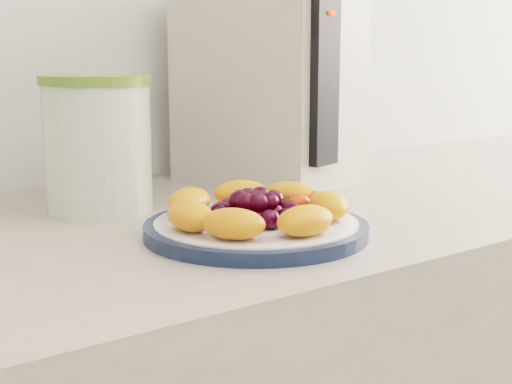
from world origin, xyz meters
TOP-DOWN VIEW (x-y plane):
  - plate_rim at (-0.11, 1.08)m, footprint 0.25×0.25m
  - plate_face at (-0.11, 1.08)m, footprint 0.23×0.23m
  - canister at (-0.20, 1.30)m, footprint 0.14×0.14m
  - canister_lid at (-0.20, 1.30)m, footprint 0.14×0.14m
  - appliance_body at (0.11, 1.34)m, footprint 0.24×0.29m
  - appliance_panel at (0.10, 1.20)m, footprint 0.06×0.03m
  - appliance_led at (0.10, 1.19)m, footprint 0.01×0.01m
  - fruit_plate at (-0.11, 1.08)m, footprint 0.21×0.21m

SIDE VIEW (x-z plane):
  - plate_rim at x=-0.11m, z-range 0.90..0.91m
  - plate_face at x=-0.11m, z-range 0.90..0.92m
  - fruit_plate at x=-0.11m, z-range 0.91..0.95m
  - canister at x=-0.20m, z-range 0.90..1.06m
  - appliance_body at x=0.11m, z-range 0.90..1.22m
  - appliance_panel at x=0.10m, z-range 0.95..1.18m
  - canister_lid at x=-0.20m, z-range 1.06..1.07m
  - appliance_led at x=0.10m, z-range 1.15..1.16m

